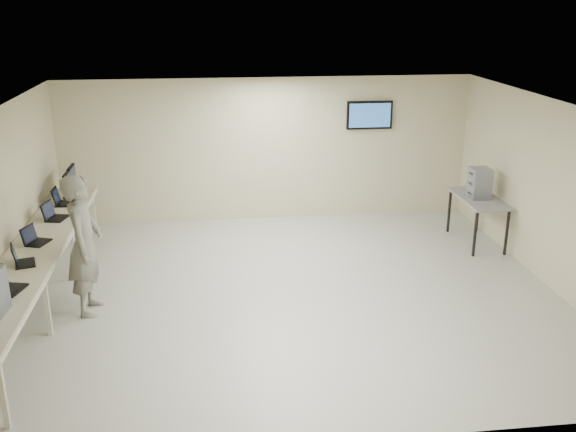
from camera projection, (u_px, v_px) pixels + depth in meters
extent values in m
cube|color=#A9AA9E|center=(290.00, 292.00, 9.70)|extent=(8.00, 7.00, 0.01)
cube|color=silver|center=(290.00, 107.00, 8.80)|extent=(8.00, 7.00, 0.01)
cube|color=#C4BC8D|center=(268.00, 150.00, 12.54)|extent=(8.00, 0.01, 2.80)
cube|color=#C4BC8D|center=(336.00, 318.00, 5.96)|extent=(8.00, 0.01, 2.80)
cube|color=#C4BC8D|center=(1.00, 215.00, 8.79)|extent=(0.01, 7.00, 2.80)
cube|color=#C4BC8D|center=(551.00, 194.00, 9.71)|extent=(0.01, 7.00, 2.80)
cube|color=black|center=(369.00, 115.00, 12.54)|extent=(0.15, 0.04, 0.15)
cube|color=black|center=(370.00, 115.00, 12.50)|extent=(0.90, 0.06, 0.55)
cube|color=#2A579A|center=(370.00, 115.00, 12.47)|extent=(0.82, 0.01, 0.47)
cube|color=#BCB587|center=(36.00, 249.00, 9.01)|extent=(0.75, 6.00, 0.04)
cube|color=beige|center=(64.00, 250.00, 9.06)|extent=(0.02, 6.00, 0.06)
cube|color=beige|center=(2.00, 392.00, 6.51)|extent=(0.06, 0.06, 0.86)
cube|color=beige|center=(47.00, 305.00, 8.34)|extent=(0.06, 0.06, 0.86)
cube|color=beige|center=(34.00, 255.00, 9.96)|extent=(0.06, 0.06, 0.86)
cube|color=beige|center=(74.00, 253.00, 10.03)|extent=(0.06, 0.06, 0.86)
cube|color=beige|center=(60.00, 215.00, 11.79)|extent=(0.06, 0.06, 0.86)
cube|color=beige|center=(94.00, 214.00, 11.86)|extent=(0.06, 0.06, 0.86)
cube|color=black|center=(11.00, 290.00, 7.67)|extent=(0.36, 0.43, 0.02)
cube|color=black|center=(25.00, 263.00, 8.43)|extent=(0.33, 0.40, 0.02)
cube|color=black|center=(14.00, 254.00, 8.38)|extent=(0.15, 0.33, 0.24)
cube|color=black|center=(15.00, 254.00, 8.38)|extent=(0.12, 0.29, 0.20)
cube|color=black|center=(39.00, 243.00, 9.15)|extent=(0.34, 0.40, 0.02)
cube|color=black|center=(28.00, 234.00, 9.09)|extent=(0.17, 0.32, 0.24)
cube|color=black|center=(29.00, 234.00, 9.09)|extent=(0.14, 0.28, 0.20)
cube|color=black|center=(57.00, 218.00, 10.15)|extent=(0.34, 0.42, 0.02)
cube|color=black|center=(48.00, 210.00, 10.09)|extent=(0.15, 0.35, 0.26)
cube|color=black|center=(49.00, 210.00, 10.09)|extent=(0.12, 0.31, 0.22)
cube|color=black|center=(65.00, 204.00, 10.87)|extent=(0.27, 0.37, 0.02)
cube|color=black|center=(56.00, 196.00, 10.81)|extent=(0.07, 0.35, 0.27)
cube|color=black|center=(57.00, 196.00, 10.81)|extent=(0.05, 0.31, 0.22)
cylinder|color=black|center=(69.00, 198.00, 11.21)|extent=(0.21, 0.21, 0.02)
cube|color=black|center=(68.00, 193.00, 11.18)|extent=(0.04, 0.03, 0.16)
cube|color=black|center=(67.00, 181.00, 11.11)|extent=(0.05, 0.46, 0.31)
cube|color=black|center=(69.00, 181.00, 11.12)|extent=(0.00, 0.42, 0.27)
cylinder|color=black|center=(73.00, 191.00, 11.58)|extent=(0.21, 0.21, 0.02)
cube|color=black|center=(73.00, 186.00, 11.55)|extent=(0.04, 0.03, 0.17)
cube|color=black|center=(72.00, 175.00, 11.48)|extent=(0.05, 0.48, 0.32)
cube|color=black|center=(73.00, 175.00, 11.48)|extent=(0.00, 0.44, 0.28)
imported|color=gray|center=(84.00, 245.00, 8.82)|extent=(0.51, 0.75, 2.00)
cube|color=gray|center=(479.00, 198.00, 11.39)|extent=(0.67, 1.43, 0.04)
cube|color=black|center=(475.00, 234.00, 10.92)|extent=(0.04, 0.04, 0.82)
cube|color=black|center=(449.00, 211.00, 12.07)|extent=(0.04, 0.04, 0.82)
cube|color=black|center=(507.00, 232.00, 10.98)|extent=(0.04, 0.04, 0.82)
cube|color=black|center=(478.00, 210.00, 12.14)|extent=(0.04, 0.04, 0.82)
cube|color=gray|center=(478.00, 193.00, 11.35)|extent=(0.34, 0.37, 0.18)
cube|color=gray|center=(479.00, 183.00, 11.29)|extent=(0.34, 0.37, 0.18)
cube|color=gray|center=(480.00, 173.00, 11.24)|extent=(0.34, 0.37, 0.18)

